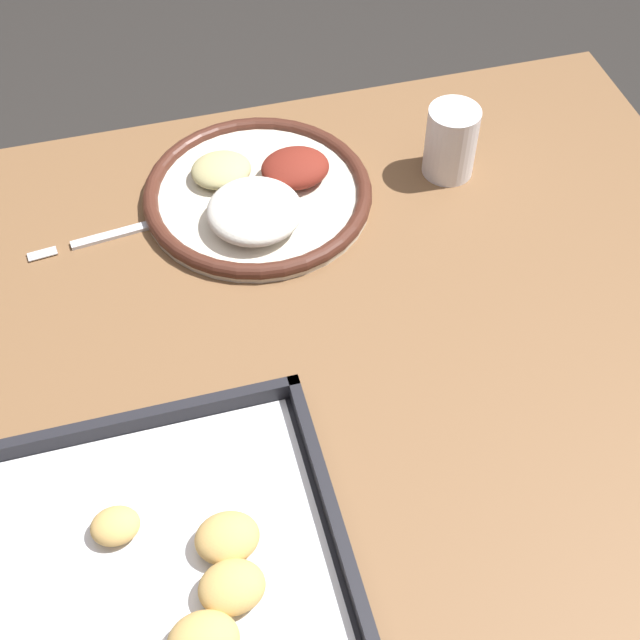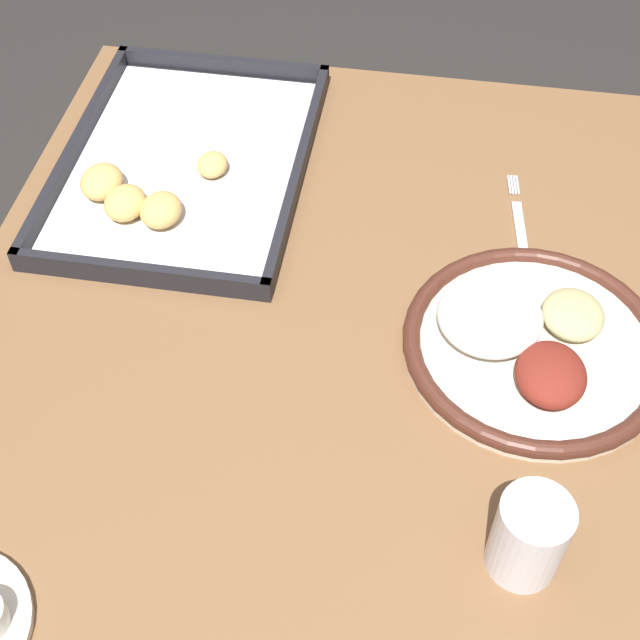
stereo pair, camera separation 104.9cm
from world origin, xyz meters
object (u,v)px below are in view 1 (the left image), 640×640
at_px(fork, 116,234).
at_px(baking_tray, 128,575).
at_px(dinner_plate, 258,194).
at_px(drinking_cup, 451,142).

xyz_separation_m(fork, baking_tray, (0.04, 0.45, 0.01)).
xyz_separation_m(dinner_plate, fork, (0.18, 0.01, -0.01)).
bearing_deg(baking_tray, fork, -95.32).
xyz_separation_m(fork, drinking_cup, (-0.44, -0.01, 0.05)).
relative_size(dinner_plate, fork, 1.50).
bearing_deg(dinner_plate, fork, 3.57).
xyz_separation_m(dinner_plate, drinking_cup, (-0.25, 0.00, 0.03)).
bearing_deg(drinking_cup, dinner_plate, -1.06).
height_order(dinner_plate, drinking_cup, drinking_cup).
distance_m(dinner_plate, baking_tray, 0.51).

